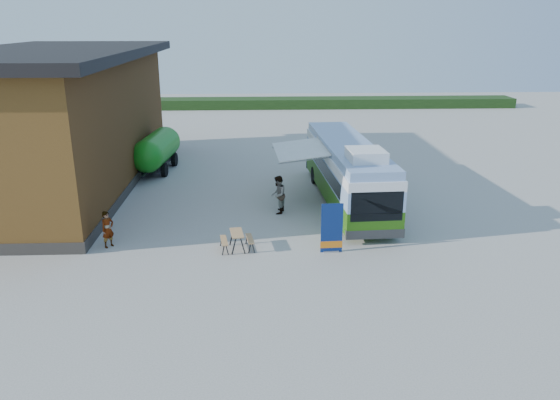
{
  "coord_description": "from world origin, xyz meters",
  "views": [
    {
      "loc": [
        0.46,
        -20.41,
        8.93
      ],
      "look_at": [
        1.45,
        2.33,
        1.4
      ],
      "focal_mm": 35.0,
      "sensor_mm": 36.0,
      "label": 1
    }
  ],
  "objects_px": {
    "person_b": "(278,195)",
    "slurry_tanker": "(157,149)",
    "bus": "(347,170)",
    "banner": "(332,233)",
    "picnic_table": "(237,237)",
    "person_a": "(108,229)"
  },
  "relations": [
    {
      "from": "bus",
      "to": "person_a",
      "type": "height_order",
      "value": "bus"
    },
    {
      "from": "person_a",
      "to": "person_b",
      "type": "relative_size",
      "value": 0.83
    },
    {
      "from": "banner",
      "to": "person_b",
      "type": "distance_m",
      "value": 5.17
    },
    {
      "from": "bus",
      "to": "person_a",
      "type": "distance_m",
      "value": 12.05
    },
    {
      "from": "bus",
      "to": "person_b",
      "type": "relative_size",
      "value": 6.36
    },
    {
      "from": "slurry_tanker",
      "to": "banner",
      "type": "bearing_deg",
      "value": -49.17
    },
    {
      "from": "bus",
      "to": "person_b",
      "type": "distance_m",
      "value": 3.98
    },
    {
      "from": "person_b",
      "to": "slurry_tanker",
      "type": "xyz_separation_m",
      "value": [
        -7.15,
        8.13,
        0.43
      ]
    },
    {
      "from": "bus",
      "to": "person_b",
      "type": "height_order",
      "value": "bus"
    },
    {
      "from": "slurry_tanker",
      "to": "person_b",
      "type": "bearing_deg",
      "value": -43.03
    },
    {
      "from": "banner",
      "to": "picnic_table",
      "type": "height_order",
      "value": "banner"
    },
    {
      "from": "bus",
      "to": "slurry_tanker",
      "type": "xyz_separation_m",
      "value": [
        -10.72,
        6.56,
        -0.36
      ]
    },
    {
      "from": "banner",
      "to": "person_a",
      "type": "height_order",
      "value": "banner"
    },
    {
      "from": "person_b",
      "to": "person_a",
      "type": "bearing_deg",
      "value": -48.92
    },
    {
      "from": "banner",
      "to": "person_b",
      "type": "relative_size",
      "value": 1.11
    },
    {
      "from": "bus",
      "to": "picnic_table",
      "type": "height_order",
      "value": "bus"
    },
    {
      "from": "bus",
      "to": "slurry_tanker",
      "type": "relative_size",
      "value": 1.85
    },
    {
      "from": "person_a",
      "to": "slurry_tanker",
      "type": "relative_size",
      "value": 0.24
    },
    {
      "from": "person_a",
      "to": "banner",
      "type": "bearing_deg",
      "value": -56.7
    },
    {
      "from": "bus",
      "to": "banner",
      "type": "xyz_separation_m",
      "value": [
        -1.61,
        -6.35,
        -0.87
      ]
    },
    {
      "from": "person_a",
      "to": "slurry_tanker",
      "type": "distance_m",
      "value": 11.99
    },
    {
      "from": "picnic_table",
      "to": "person_b",
      "type": "relative_size",
      "value": 0.78
    }
  ]
}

